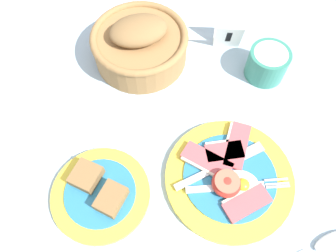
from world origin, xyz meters
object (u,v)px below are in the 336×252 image
object	(u,v)px
bread_basket	(140,44)
number_card	(228,33)
bread_plate	(100,193)
sugar_cup	(267,63)
breakfast_plate	(229,177)
teaspoon_by_saucer	(319,247)

from	to	relation	value
bread_basket	number_card	world-z (taller)	bread_basket
bread_plate	sugar_cup	bearing A→B (deg)	41.53
bread_plate	breakfast_plate	bearing A→B (deg)	9.18
breakfast_plate	bread_basket	world-z (taller)	bread_basket
breakfast_plate	teaspoon_by_saucer	xyz separation A→B (m)	(0.14, -0.12, -0.01)
breakfast_plate	bread_plate	world-z (taller)	breakfast_plate
teaspoon_by_saucer	number_card	bearing A→B (deg)	83.59
sugar_cup	teaspoon_by_saucer	distance (m)	0.37
sugar_cup	number_card	bearing A→B (deg)	134.97
breakfast_plate	bread_basket	xyz separation A→B (m)	(-0.18, 0.28, 0.03)
breakfast_plate	teaspoon_by_saucer	bearing A→B (deg)	-38.95
breakfast_plate	bread_plate	xyz separation A→B (m)	(-0.23, -0.04, 0.00)
sugar_cup	teaspoon_by_saucer	bearing A→B (deg)	-81.63
bread_plate	teaspoon_by_saucer	world-z (taller)	bread_plate
breakfast_plate	teaspoon_by_saucer	distance (m)	0.18
breakfast_plate	sugar_cup	xyz separation A→B (m)	(0.09, 0.25, 0.02)
number_card	bread_plate	bearing A→B (deg)	-123.19
breakfast_plate	sugar_cup	bearing A→B (deg)	70.00
number_card	teaspoon_by_saucer	bearing A→B (deg)	-72.84
bread_basket	bread_plate	bearing A→B (deg)	-98.77
number_card	teaspoon_by_saucer	size ratio (longest dim) A/B	0.40
bread_basket	teaspoon_by_saucer	bearing A→B (deg)	-50.74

